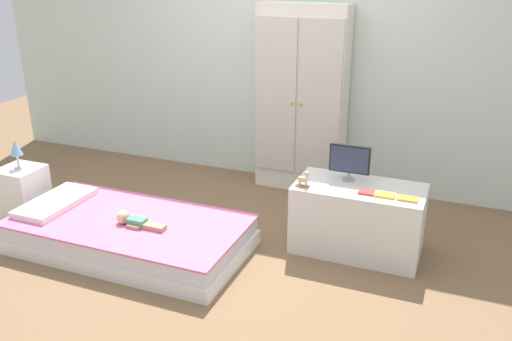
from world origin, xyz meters
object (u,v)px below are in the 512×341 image
at_px(doll, 132,220).
at_px(table_lamp, 16,149).
at_px(rocking_horse_toy, 304,179).
at_px(book_red, 367,192).
at_px(tv_stand, 358,219).
at_px(book_yellow, 385,195).
at_px(book_orange, 408,199).
at_px(tv_monitor, 349,160).
at_px(bed, 130,234).
at_px(nightstand, 23,192).
at_px(wardrobe, 302,100).

xyz_separation_m(doll, table_lamp, (-1.21, 0.19, 0.33)).
relative_size(doll, rocking_horse_toy, 3.21).
bearing_deg(book_red, rocking_horse_toy, -173.22).
bearing_deg(tv_stand, book_yellow, -29.43).
bearing_deg(book_orange, book_red, 180.00).
bearing_deg(tv_monitor, bed, -154.93).
xyz_separation_m(table_lamp, rocking_horse_toy, (2.34, 0.32, -0.03)).
distance_m(nightstand, book_yellow, 2.94).
bearing_deg(rocking_horse_toy, doll, -155.85).
bearing_deg(wardrobe, doll, -113.50).
bearing_deg(table_lamp, book_red, 7.54).
bearing_deg(doll, nightstand, 171.00).
relative_size(doll, table_lamp, 1.63).
relative_size(wardrobe, rocking_horse_toy, 13.91).
height_order(book_red, book_yellow, book_yellow).
bearing_deg(book_yellow, doll, -161.73).
bearing_deg(tv_stand, tv_monitor, 142.29).
xyz_separation_m(doll, wardrobe, (0.73, 1.68, 0.57)).
xyz_separation_m(nightstand, rocking_horse_toy, (2.34, 0.32, 0.36)).
xyz_separation_m(table_lamp, tv_stand, (2.71, 0.48, -0.34)).
relative_size(nightstand, tv_stand, 0.47).
xyz_separation_m(bed, tv_monitor, (1.47, 0.69, 0.55)).
relative_size(tv_stand, book_orange, 6.81).
distance_m(nightstand, tv_stand, 2.75).
xyz_separation_m(tv_stand, book_orange, (0.35, -0.11, 0.26)).
bearing_deg(book_red, book_orange, 0.00).
relative_size(nightstand, rocking_horse_toy, 3.58).
xyz_separation_m(tv_stand, rocking_horse_toy, (-0.37, -0.16, 0.32)).
height_order(doll, book_orange, book_orange).
height_order(nightstand, book_yellow, book_yellow).
xyz_separation_m(bed, book_red, (1.64, 0.50, 0.41)).
bearing_deg(tv_stand, table_lamp, -170.03).
bearing_deg(tv_stand, book_red, -57.61).
height_order(nightstand, wardrobe, wardrobe).
distance_m(tv_stand, book_orange, 0.45).
relative_size(tv_monitor, rocking_horse_toy, 2.44).
bearing_deg(book_red, bed, -163.21).
distance_m(nightstand, rocking_horse_toy, 2.39).
distance_m(bed, book_yellow, 1.88).
distance_m(bed, wardrobe, 1.95).
relative_size(wardrobe, tv_monitor, 5.69).
distance_m(bed, tv_monitor, 1.71).
bearing_deg(bed, nightstand, 173.52).
xyz_separation_m(nightstand, tv_monitor, (2.60, 0.56, 0.45)).
height_order(table_lamp, tv_stand, table_lamp).
height_order(bed, table_lamp, table_lamp).
relative_size(nightstand, book_orange, 3.22).
bearing_deg(table_lamp, tv_stand, 9.97).
distance_m(doll, tv_stand, 1.64).
relative_size(wardrobe, book_red, 15.14).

